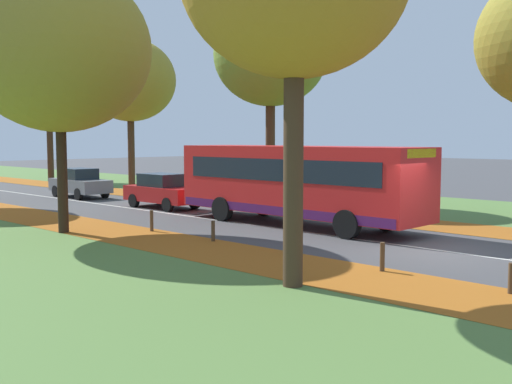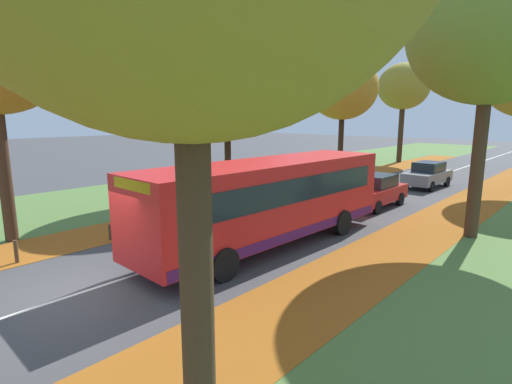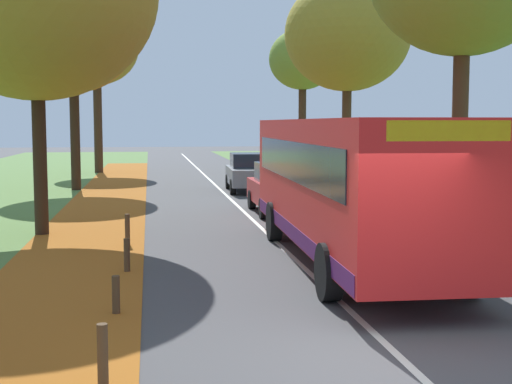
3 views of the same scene
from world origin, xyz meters
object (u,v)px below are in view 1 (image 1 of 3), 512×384
Objects in this scene: bollard_third at (286,244)px; bollard_fifth at (152,221)px; tree_right_near at (270,55)px; car_red_lead at (163,191)px; bollard_nearest at (511,279)px; bollard_fourth at (213,231)px; tree_right_mid at (130,80)px; bus at (297,180)px; tree_right_far at (49,93)px; car_grey_following at (80,183)px; bollard_second at (382,257)px; tree_left_near at (59,49)px.

bollard_fifth is (-0.01, 6.21, 0.08)m from bollard_third.
tree_right_near is 15.26m from bollard_third.
car_red_lead reaches higher than bollard_third.
bollard_nearest reaches higher than bollard_fourth.
bollard_fifth reaches higher than bollard_nearest.
tree_right_mid is 18.85m from bollard_fifth.
bollard_nearest is 18.49m from car_red_lead.
bus is (4.61, 0.37, 1.37)m from bollard_fourth.
bollard_third is at bearing -114.33° from tree_right_mid.
tree_right_near reaches higher than tree_right_mid.
tree_right_far is 40.21m from bollard_nearest.
bus is at bearing -30.25° from bollard_fifth.
bus reaches higher than car_red_lead.
car_red_lead is 7.49m from car_grey_following.
car_grey_following is at bearing 90.13° from car_red_lead.
bollard_nearest is 1.12× the size of bollard_third.
car_grey_following is at bearing 89.91° from bus.
bollard_nearest is at bearing -104.85° from car_red_lead.
car_grey_following is (4.64, 16.03, 0.48)m from bollard_fourth.
bollard_second is at bearing -125.43° from bus.
bus is (4.68, 3.48, 1.41)m from bollard_third.
bollard_fifth reaches higher than bollard_third.
bollard_fifth is at bearing 91.49° from bollard_fourth.
bollard_fourth is (0.07, 3.11, 0.03)m from bollard_third.
bollard_fifth is (-9.73, -3.16, -7.01)m from tree_right_near.
bus reaches higher than bollard_third.
car_grey_following reaches higher than bollard_fifth.
bollard_fourth is at bearing -117.76° from tree_right_mid.
tree_left_near is at bearing 101.33° from bollard_second.
tree_right_near is at bearing 52.08° from bollard_second.
bollard_fifth is at bearing -162.00° from tree_right_near.
bollard_third is at bearing -89.92° from bollard_fifth.
tree_right_far is at bearing 79.78° from bus.
tree_right_near reaches higher than bollard_fourth.
bollard_second reaches higher than bollard_nearest.
bus is (4.69, 6.59, 1.34)m from bollard_second.
tree_right_near is 2.34× the size of car_grey_following.
tree_right_mid reaches higher than car_red_lead.
tree_right_near is 12.79m from car_grey_following.
bollard_nearest is 10.86m from bus.
bollard_fifth reaches higher than bollard_second.
bollard_third is (-9.87, -32.23, -6.42)m from tree_right_far.
tree_left_near is at bearing -153.96° from car_red_lead.
car_grey_following is at bearing 78.04° from bollard_second.
car_red_lead is at bearing 67.92° from bollard_third.
bollard_second is 3.11m from bollard_third.
bollard_fourth is at bearing 89.32° from bollard_second.
bollard_nearest is 12.43m from bollard_fifth.
bus is at bearing -90.30° from car_red_lead.
bus is (4.69, 9.69, 1.37)m from bollard_nearest.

